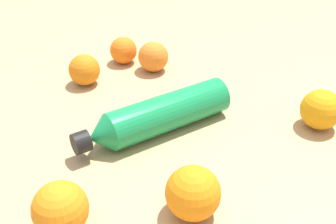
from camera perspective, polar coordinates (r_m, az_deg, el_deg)
The scene contains 8 objects.
ground_plane at distance 0.74m, azimuth -1.11°, elevation -4.36°, with size 2.40×2.40×0.00m, color tan.
water_bottle at distance 0.75m, azimuth -1.47°, elevation -0.51°, with size 0.30×0.16×0.07m.
orange_0 at distance 0.97m, azimuth -2.04°, elevation 7.59°, with size 0.07×0.07×0.07m, color orange.
orange_1 at distance 0.82m, azimuth 20.23°, elevation 0.33°, with size 0.08×0.08×0.08m, color orange.
orange_2 at distance 0.59m, azimuth -14.54°, elevation -12.73°, with size 0.08×0.08×0.08m, color orange.
orange_3 at distance 1.01m, azimuth -6.13°, elevation 8.41°, with size 0.06×0.06×0.06m, color orange.
orange_4 at distance 0.93m, azimuth -11.39°, elevation 5.68°, with size 0.07×0.07×0.07m, color orange.
orange_5 at distance 0.59m, azimuth 3.44°, elevation -11.02°, with size 0.08×0.08×0.08m, color orange.
Camera 1 is at (0.46, 0.37, 0.45)m, focal length 44.46 mm.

